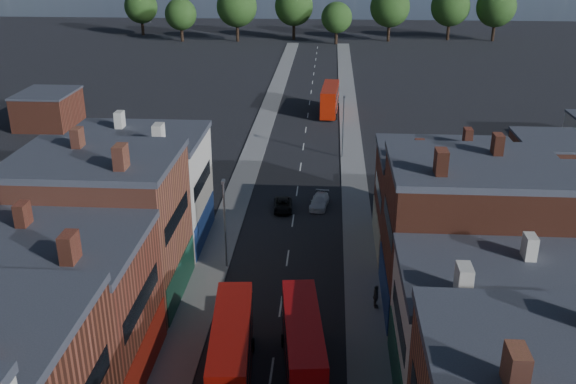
# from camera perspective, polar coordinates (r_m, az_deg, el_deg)

# --- Properties ---
(pavement_west) EXTENTS (3.00, 200.00, 0.12)m
(pavement_west) POSITION_cam_1_polar(r_m,az_deg,el_deg) (74.59, -4.09, 0.83)
(pavement_west) COLOR gray
(pavement_west) RESTS_ON ground
(pavement_east) EXTENTS (3.00, 200.00, 0.12)m
(pavement_east) POSITION_cam_1_polar(r_m,az_deg,el_deg) (73.99, 5.93, 0.58)
(pavement_east) COLOR gray
(pavement_east) RESTS_ON ground
(lamp_post_2) EXTENTS (0.25, 0.70, 8.12)m
(lamp_post_2) POSITION_cam_1_polar(r_m,az_deg,el_deg) (54.39, -5.65, -2.31)
(lamp_post_2) COLOR slate
(lamp_post_2) RESTS_ON ground
(lamp_post_3) EXTENTS (0.25, 0.70, 8.12)m
(lamp_post_3) POSITION_cam_1_polar(r_m,az_deg,el_deg) (81.94, 4.94, 6.20)
(lamp_post_3) COLOR slate
(lamp_post_3) RESTS_ON ground
(bus_0) EXTENTS (3.26, 10.47, 4.45)m
(bus_0) POSITION_cam_1_polar(r_m,az_deg,el_deg) (42.13, -5.03, -13.91)
(bus_0) COLOR #A51109
(bus_0) RESTS_ON ground
(bus_1) EXTENTS (3.41, 10.18, 4.31)m
(bus_1) POSITION_cam_1_polar(r_m,az_deg,el_deg) (42.60, 1.33, -13.48)
(bus_1) COLOR #BB0A0C
(bus_1) RESTS_ON ground
(bus_2) EXTENTS (3.08, 10.48, 4.47)m
(bus_2) POSITION_cam_1_polar(r_m,az_deg,el_deg) (103.08, 3.75, 8.25)
(bus_2) COLOR #AA1B07
(bus_2) RESTS_ON ground
(car_2) EXTENTS (2.13, 4.16, 1.12)m
(car_2) POSITION_cam_1_polar(r_m,az_deg,el_deg) (67.07, -0.45, -1.18)
(car_2) COLOR black
(car_2) RESTS_ON ground
(car_3) EXTENTS (2.29, 4.46, 1.24)m
(car_3) POSITION_cam_1_polar(r_m,az_deg,el_deg) (67.93, 2.81, -0.84)
(car_3) COLOR silver
(car_3) RESTS_ON ground
(ped_3) EXTENTS (0.63, 1.16, 1.90)m
(ped_3) POSITION_cam_1_polar(r_m,az_deg,el_deg) (50.43, 7.82, -9.20)
(ped_3) COLOR #4F4C44
(ped_3) RESTS_ON pavement_east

